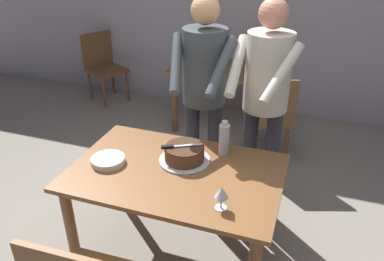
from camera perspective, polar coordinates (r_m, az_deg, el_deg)
ground_plane at (r=2.90m, az=-2.16°, el=-18.40°), size 14.00×14.00×0.00m
back_wall at (r=4.74m, az=10.28°, el=18.60°), size 10.00×0.12×2.70m
main_dining_table at (r=2.48m, az=-2.42°, el=-8.39°), size 1.33×0.86×0.75m
cake_on_platter at (r=2.47m, az=-1.14°, el=-3.57°), size 0.34×0.34×0.11m
cake_knife at (r=2.43m, az=-2.83°, el=-2.40°), size 0.25×0.15×0.02m
plate_stack at (r=2.53m, az=-12.52°, el=-4.40°), size 0.22×0.22×0.04m
wine_glass_near at (r=2.05m, az=4.47°, el=-9.35°), size 0.08×0.08×0.14m
water_bottle at (r=2.52m, az=4.86°, el=-1.31°), size 0.07×0.07×0.25m
person_cutting_cake at (r=2.80m, az=1.81°, el=6.64°), size 0.47×0.56×1.72m
person_standing_beside at (r=2.74m, az=11.01°, el=5.63°), size 0.46×0.57×1.72m
background_table at (r=4.34m, az=3.91°, el=7.49°), size 1.00×0.70×0.74m
background_chair_0 at (r=5.28m, az=-13.19°, el=9.64°), size 0.59×0.59×0.90m
background_chair_1 at (r=3.78m, az=11.48°, el=2.32°), size 0.56×0.56×0.90m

